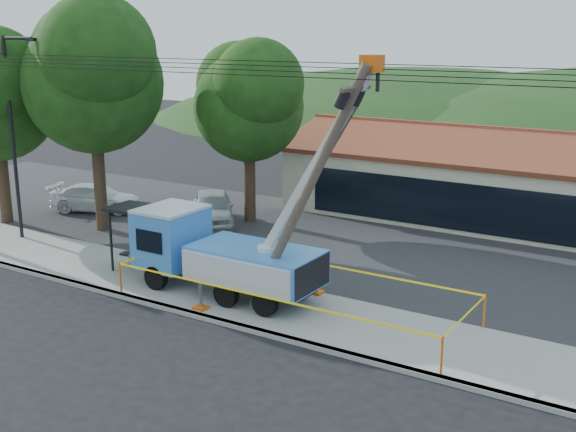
# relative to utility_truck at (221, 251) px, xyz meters

# --- Properties ---
(ground) EXTENTS (120.00, 120.00, 0.00)m
(ground) POSITION_rel_utility_truck_xyz_m (2.05, -4.17, -1.66)
(ground) COLOR black
(ground) RESTS_ON ground
(curb) EXTENTS (60.00, 0.25, 0.15)m
(curb) POSITION_rel_utility_truck_xyz_m (2.05, -2.07, -1.58)
(curb) COLOR gray
(curb) RESTS_ON ground
(sidewalk) EXTENTS (60.00, 4.00, 0.15)m
(sidewalk) POSITION_rel_utility_truck_xyz_m (2.05, -0.17, -1.58)
(sidewalk) COLOR gray
(sidewalk) RESTS_ON ground
(parking_lot) EXTENTS (60.00, 12.00, 0.10)m
(parking_lot) POSITION_rel_utility_truck_xyz_m (2.05, 7.83, -1.61)
(parking_lot) COLOR #28282B
(parking_lot) RESTS_ON ground
(strip_mall) EXTENTS (22.50, 8.53, 4.67)m
(strip_mall) POSITION_rel_utility_truck_xyz_m (6.05, 15.81, 0.22)
(strip_mall) COLOR #B9B492
(strip_mall) RESTS_ON ground
(streetlight) EXTENTS (2.13, 0.22, 9.00)m
(streetlight) POSITION_rel_utility_truck_xyz_m (-11.73, 0.83, 3.65)
(streetlight) COLOR black
(streetlight) RESTS_ON ground
(tree_west_near) EXTENTS (7.56, 6.72, 10.80)m
(tree_west_near) POSITION_rel_utility_truck_xyz_m (-9.95, 3.83, 5.87)
(tree_west_near) COLOR #332316
(tree_west_near) RESTS_ON ground
(tree_lot) EXTENTS (6.30, 5.60, 8.94)m
(tree_lot) POSITION_rel_utility_truck_xyz_m (-4.95, 8.83, 4.55)
(tree_lot) COLOR #332316
(tree_lot) RESTS_ON ground
(hill_west) EXTENTS (78.40, 56.00, 28.00)m
(hill_west) POSITION_rel_utility_truck_xyz_m (-12.95, 50.83, -1.66)
(hill_west) COLOR #193915
(hill_west) RESTS_ON ground
(utility_truck) EXTENTS (9.43, 3.80, 8.40)m
(utility_truck) POSITION_rel_utility_truck_xyz_m (0.00, 0.00, 0.00)
(utility_truck) COLOR black
(utility_truck) RESTS_ON ground
(leaning_pole) EXTENTS (4.34, 1.74, 8.29)m
(leaning_pole) POSITION_rel_utility_truck_xyz_m (3.94, -0.50, 3.00)
(leaning_pole) COLOR brown
(leaning_pole) RESTS_ON ground
(bus_shelter) EXTENTS (2.71, 1.78, 2.52)m
(bus_shelter) POSITION_rel_utility_truck_xyz_m (-3.96, 0.46, 0.34)
(bus_shelter) COLOR black
(bus_shelter) RESTS_ON ground
(caution_tape) EXTENTS (12.02, 3.81, 1.10)m
(caution_tape) POSITION_rel_utility_truck_xyz_m (2.94, -0.06, -0.69)
(caution_tape) COLOR #F55F0D
(caution_tape) RESTS_ON ground
(car_silver) EXTENTS (4.61, 5.05, 1.67)m
(car_silver) POSITION_rel_utility_truck_xyz_m (-6.05, 7.24, -1.66)
(car_silver) COLOR #B6BABE
(car_silver) RESTS_ON ground
(car_white) EXTENTS (5.12, 3.63, 1.38)m
(car_white) POSITION_rel_utility_truck_xyz_m (-12.87, 6.26, -1.66)
(car_white) COLOR white
(car_white) RESTS_ON ground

